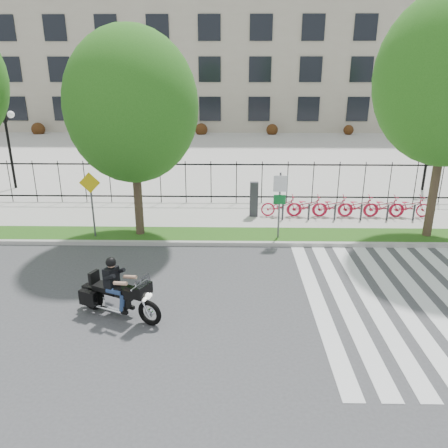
{
  "coord_description": "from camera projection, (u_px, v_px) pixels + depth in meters",
  "views": [
    {
      "loc": [
        -0.21,
        -10.88,
        6.09
      ],
      "look_at": [
        -0.47,
        3.0,
        1.23
      ],
      "focal_mm": 35.0,
      "sensor_mm": 36.0,
      "label": 1
    }
  ],
  "objects": [
    {
      "name": "iron_fence",
      "position": [
        236.0,
        182.0,
        20.58
      ],
      "size": [
        30.0,
        0.06,
        2.0
      ],
      "primitive_type": null,
      "color": "black",
      "rests_on": "sidewalk"
    },
    {
      "name": "crosswalk_stripes",
      "position": [
        411.0,
        302.0,
        12.19
      ],
      "size": [
        5.7,
        8.0,
        0.01
      ],
      "primitive_type": null,
      "color": "silver",
      "rests_on": "ground"
    },
    {
      "name": "motorcycle_rider",
      "position": [
        118.0,
        294.0,
        11.28
      ],
      "size": [
        2.4,
        1.39,
        1.99
      ],
      "color": "black",
      "rests_on": "ground"
    },
    {
      "name": "sign_pole_regulatory",
      "position": [
        280.0,
        197.0,
        15.99
      ],
      "size": [
        0.5,
        0.09,
        2.5
      ],
      "color": "#59595B",
      "rests_on": "grass_verge"
    },
    {
      "name": "lamp_post_right",
      "position": [
        431.0,
        131.0,
        22.36
      ],
      "size": [
        1.06,
        0.7,
        4.25
      ],
      "color": "black",
      "rests_on": "ground"
    },
    {
      "name": "street_tree_1",
      "position": [
        132.0,
        106.0,
        15.38
      ],
      "size": [
        4.73,
        4.73,
        7.52
      ],
      "color": "#3A2C1F",
      "rests_on": "grass_verge"
    },
    {
      "name": "sign_pole_warning",
      "position": [
        91.0,
        196.0,
        16.12
      ],
      "size": [
        0.78,
        0.09,
        2.49
      ],
      "color": "#59595B",
      "rests_on": "grass_verge"
    },
    {
      "name": "ground",
      "position": [
        239.0,
        300.0,
        12.28
      ],
      "size": [
        120.0,
        120.0,
        0.0
      ],
      "primitive_type": "plane",
      "color": "#3E3E41",
      "rests_on": "ground"
    },
    {
      "name": "curb",
      "position": [
        237.0,
        244.0,
        16.12
      ],
      "size": [
        60.0,
        0.2,
        0.15
      ],
      "primitive_type": "cube",
      "color": "#ACA9A2",
      "rests_on": "ground"
    },
    {
      "name": "grass_verge",
      "position": [
        237.0,
        236.0,
        16.92
      ],
      "size": [
        60.0,
        1.5,
        0.15
      ],
      "primitive_type": "cube",
      "color": "#204E13",
      "rests_on": "ground"
    },
    {
      "name": "bike_share_station",
      "position": [
        343.0,
        206.0,
        18.78
      ],
      "size": [
        7.76,
        0.85,
        1.5
      ],
      "color": "#2D2D33",
      "rests_on": "sidewalk"
    },
    {
      "name": "plaza",
      "position": [
        235.0,
        149.0,
        35.85
      ],
      "size": [
        80.0,
        34.0,
        0.1
      ],
      "primitive_type": "cube",
      "color": "#AFABA4",
      "rests_on": "ground"
    },
    {
      "name": "sidewalk",
      "position": [
        236.0,
        216.0,
        19.28
      ],
      "size": [
        60.0,
        3.5,
        0.15
      ],
      "primitive_type": "cube",
      "color": "#AFABA4",
      "rests_on": "ground"
    },
    {
      "name": "office_building",
      "position": [
        235.0,
        37.0,
        51.37
      ],
      "size": [
        60.0,
        21.9,
        20.15
      ],
      "color": "#A69A86",
      "rests_on": "ground"
    },
    {
      "name": "lamp_post_left",
      "position": [
        7.0,
        130.0,
        22.76
      ],
      "size": [
        1.06,
        0.7,
        4.25
      ],
      "color": "black",
      "rests_on": "ground"
    }
  ]
}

